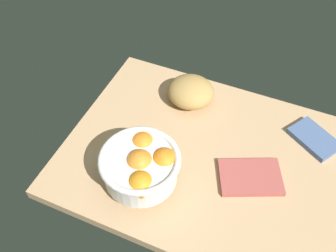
% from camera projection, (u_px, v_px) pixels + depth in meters
% --- Properties ---
extents(ground_plane, '(0.74, 0.56, 0.03)m').
position_uv_depth(ground_plane, '(205.00, 159.00, 1.01)').
color(ground_plane, tan).
extents(fruit_bowl, '(0.19, 0.19, 0.11)m').
position_uv_depth(fruit_bowl, '(142.00, 166.00, 0.89)').
color(fruit_bowl, white).
rests_on(fruit_bowl, ground).
extents(bread_loaf, '(0.15, 0.14, 0.08)m').
position_uv_depth(bread_loaf, '(191.00, 92.00, 1.09)').
color(bread_loaf, tan).
rests_on(bread_loaf, ground).
extents(napkin_folded, '(0.18, 0.16, 0.01)m').
position_uv_depth(napkin_folded, '(250.00, 177.00, 0.94)').
color(napkin_folded, '#B0504A').
rests_on(napkin_folded, ground).
extents(napkin_spare, '(0.15, 0.14, 0.02)m').
position_uv_depth(napkin_spare, '(314.00, 139.00, 1.02)').
color(napkin_spare, '#4C6493').
rests_on(napkin_spare, ground).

